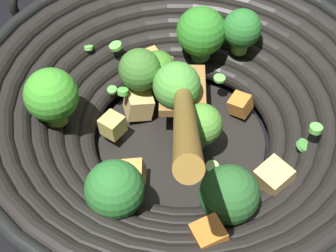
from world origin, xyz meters
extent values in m
plane|color=black|center=(0.00, 0.00, 0.00)|extent=(4.00, 4.00, 0.00)
cylinder|color=black|center=(0.00, 0.00, 0.01)|extent=(0.18, 0.18, 0.01)
torus|color=black|center=(0.00, 0.00, 0.02)|extent=(0.24, 0.24, 0.02)
torus|color=black|center=(0.00, 0.00, 0.03)|extent=(0.27, 0.27, 0.02)
torus|color=black|center=(0.00, 0.00, 0.04)|extent=(0.30, 0.30, 0.02)
torus|color=black|center=(0.00, 0.00, 0.05)|extent=(0.33, 0.33, 0.02)
torus|color=black|center=(0.00, 0.00, 0.06)|extent=(0.35, 0.35, 0.02)
torus|color=black|center=(0.00, 0.00, 0.07)|extent=(0.38, 0.38, 0.02)
torus|color=black|center=(0.00, 0.00, 0.08)|extent=(0.41, 0.41, 0.02)
torus|color=black|center=(0.00, 0.00, 0.09)|extent=(0.43, 0.43, 0.01)
cylinder|color=#8BB147|center=(0.02, 0.01, 0.03)|extent=(0.02, 0.02, 0.02)
sphere|color=#569C35|center=(0.02, 0.01, 0.05)|extent=(0.04, 0.04, 0.04)
cylinder|color=#83BC49|center=(0.06, -0.10, 0.03)|extent=(0.02, 0.02, 0.01)
sphere|color=#2A702E|center=(0.06, -0.10, 0.06)|extent=(0.05, 0.05, 0.05)
cylinder|color=#64B44B|center=(-0.08, 0.07, 0.05)|extent=(0.03, 0.03, 0.02)
sphere|color=#308427|center=(-0.08, 0.07, 0.08)|extent=(0.06, 0.06, 0.06)
cylinder|color=#8BBC4D|center=(-0.07, 0.01, 0.03)|extent=(0.03, 0.03, 0.02)
sphere|color=#468528|center=(-0.07, 0.01, 0.06)|extent=(0.04, 0.04, 0.04)
cylinder|color=#6B9E3B|center=(-0.02, 0.01, 0.04)|extent=(0.03, 0.03, 0.02)
sphere|color=#52A33F|center=(-0.02, 0.01, 0.07)|extent=(0.05, 0.05, 0.05)
cylinder|color=#8AB94C|center=(-0.07, -0.02, 0.04)|extent=(0.02, 0.02, 0.02)
sphere|color=#3F762D|center=(-0.07, -0.02, 0.07)|extent=(0.05, 0.05, 0.05)
cylinder|color=#74A63F|center=(-0.06, 0.11, 0.06)|extent=(0.03, 0.03, 0.02)
sphere|color=#2B742D|center=(-0.06, 0.11, 0.08)|extent=(0.04, 0.04, 0.04)
cylinder|color=#7AA03C|center=(-0.06, -0.12, 0.06)|extent=(0.04, 0.04, 0.02)
sphere|color=green|center=(-0.06, -0.12, 0.09)|extent=(0.05, 0.05, 0.05)
cylinder|color=#68AD42|center=(0.11, -0.02, 0.04)|extent=(0.02, 0.02, 0.01)
sphere|color=#2A612A|center=(0.11, -0.02, 0.07)|extent=(0.05, 0.05, 0.05)
cube|color=#DBBE6A|center=(-0.09, 0.02, 0.03)|extent=(0.03, 0.03, 0.03)
cube|color=gold|center=(0.03, -0.07, 0.03)|extent=(0.03, 0.03, 0.03)
cube|color=orange|center=(0.14, -0.05, 0.06)|extent=(0.03, 0.03, 0.03)
cube|color=#E0B56E|center=(-0.05, -0.03, 0.03)|extent=(0.03, 0.04, 0.03)
cube|color=#D4C15F|center=(-0.03, -0.07, 0.04)|extent=(0.03, 0.03, 0.02)
cube|color=#E39648|center=(-0.10, 0.01, 0.04)|extent=(0.03, 0.03, 0.03)
cube|color=orange|center=(0.00, 0.07, 0.03)|extent=(0.03, 0.03, 0.03)
cube|color=#DBAF6B|center=(0.11, 0.04, 0.05)|extent=(0.03, 0.04, 0.03)
cylinder|color=#56B247|center=(0.09, 0.09, 0.05)|extent=(0.02, 0.02, 0.01)
cylinder|color=#56B247|center=(0.05, -0.10, 0.05)|extent=(0.02, 0.02, 0.01)
cylinder|color=#6BC651|center=(0.09, 0.09, 0.07)|extent=(0.02, 0.02, 0.01)
cylinder|color=#56B247|center=(-0.06, -0.04, 0.05)|extent=(0.02, 0.02, 0.01)
cylinder|color=#56B247|center=(-0.08, -0.05, 0.04)|extent=(0.02, 0.02, 0.01)
cylinder|color=#6BC651|center=(-0.13, -0.05, 0.06)|extent=(0.01, 0.01, 0.01)
cylinder|color=#6BC651|center=(-0.12, -0.02, 0.06)|extent=(0.02, 0.02, 0.01)
cylinder|color=#6BC651|center=(-0.03, 0.07, 0.04)|extent=(0.02, 0.02, 0.00)
cylinder|color=#99D166|center=(0.06, 0.00, 0.03)|extent=(0.01, 0.01, 0.01)
cube|color=#9E6B38|center=(-0.03, 0.02, 0.05)|extent=(0.09, 0.08, 0.01)
cylinder|color=olive|center=(0.08, -0.04, 0.15)|extent=(0.19, 0.12, 0.17)
camera|label=1|loc=(0.30, -0.18, 0.44)|focal=53.98mm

